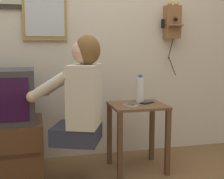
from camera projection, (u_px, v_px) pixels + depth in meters
wall_back at (81, 28)px, 3.02m from camera, size 6.80×0.05×2.55m
side_table at (137, 121)px, 2.76m from camera, size 0.47×0.42×0.60m
person at (81, 94)px, 2.46m from camera, size 0.62×0.54×0.86m
tv_stand at (9, 149)px, 2.64m from camera, size 0.57×0.53×0.48m
television at (5, 96)px, 2.56m from camera, size 0.47×0.46×0.43m
wall_phone_antique at (172, 22)px, 3.15m from camera, size 0.20×0.19×0.74m
cell_phone_held at (130, 105)px, 2.67m from camera, size 0.11×0.14×0.01m
cell_phone_spare at (147, 103)px, 2.78m from camera, size 0.14×0.11×0.01m
water_bottle at (140, 89)px, 2.82m from camera, size 0.07×0.07×0.25m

